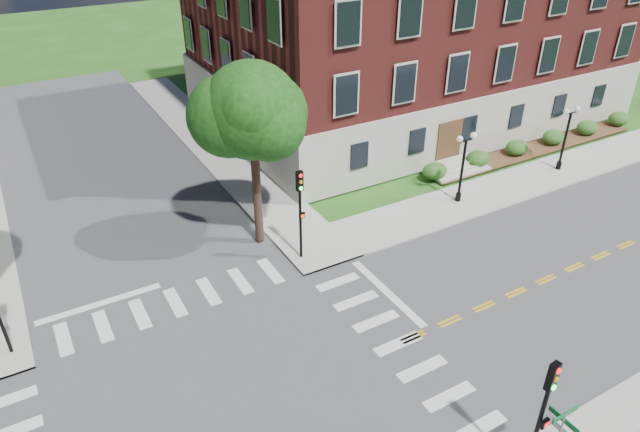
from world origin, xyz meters
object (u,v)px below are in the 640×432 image
traffic_signal_se (544,407)px  twin_lamp_west (463,164)px  twin_lamp_east (566,135)px  traffic_signal_ne (300,204)px  street_sign_pole (560,432)px

traffic_signal_se → twin_lamp_west: 17.95m
twin_lamp_west → twin_lamp_east: size_ratio=1.00×
traffic_signal_ne → twin_lamp_west: size_ratio=1.13×
twin_lamp_west → street_sign_pole: bearing=-122.8°
traffic_signal_se → twin_lamp_east: bearing=38.1°
traffic_signal_se → street_sign_pole: bearing=-50.9°
traffic_signal_se → street_sign_pole: traffic_signal_se is taller
twin_lamp_east → traffic_signal_ne: bearing=-178.7°
traffic_signal_ne → twin_lamp_east: traffic_signal_ne is taller
traffic_signal_se → twin_lamp_west: size_ratio=1.13×
traffic_signal_se → twin_lamp_west: bearing=55.3°
traffic_signal_se → street_sign_pole: 1.07m
traffic_signal_se → traffic_signal_ne: (-0.58, 14.27, 0.00)m
twin_lamp_west → street_sign_pole: 18.12m
twin_lamp_east → street_sign_pole: bearing=-140.4°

